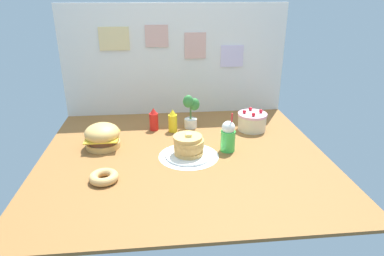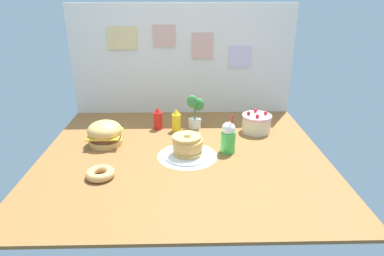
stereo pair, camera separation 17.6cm
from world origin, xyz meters
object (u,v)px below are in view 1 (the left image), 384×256
at_px(pancake_stack, 189,147).
at_px(donut_pink_glaze, 104,177).
at_px(ketchup_bottle, 154,120).
at_px(cream_soda_cup, 228,136).
at_px(layer_cake, 252,121).
at_px(potted_plant, 190,110).
at_px(burger, 102,136).
at_px(mustard_bottle, 173,121).

distance_m(pancake_stack, donut_pink_glaze, 0.61).
relative_size(pancake_stack, ketchup_bottle, 1.70).
bearing_deg(ketchup_bottle, cream_soda_cup, -40.38).
distance_m(layer_cake, potted_plant, 0.52).
bearing_deg(burger, pancake_stack, -19.25).
xyz_separation_m(pancake_stack, donut_pink_glaze, (-0.54, -0.28, -0.04)).
xyz_separation_m(layer_cake, cream_soda_cup, (-0.28, -0.37, 0.04)).
distance_m(burger, cream_soda_cup, 0.91).
relative_size(layer_cake, donut_pink_glaze, 1.34).
xyz_separation_m(donut_pink_glaze, potted_plant, (0.61, 0.81, 0.13)).
xyz_separation_m(burger, pancake_stack, (0.61, -0.21, -0.02)).
bearing_deg(layer_cake, burger, -169.67).
height_order(pancake_stack, layer_cake, layer_cake).
bearing_deg(mustard_bottle, burger, -155.09).
bearing_deg(potted_plant, ketchup_bottle, -175.64).
bearing_deg(layer_cake, ketchup_bottle, 174.31).
xyz_separation_m(ketchup_bottle, mustard_bottle, (0.15, -0.05, 0.00)).
distance_m(burger, potted_plant, 0.75).
distance_m(ketchup_bottle, potted_plant, 0.31).
height_order(pancake_stack, potted_plant, potted_plant).
distance_m(burger, donut_pink_glaze, 0.50).
height_order(layer_cake, potted_plant, potted_plant).
distance_m(burger, pancake_stack, 0.65).
relative_size(ketchup_bottle, potted_plant, 0.66).
bearing_deg(donut_pink_glaze, layer_cake, 32.55).
relative_size(burger, potted_plant, 0.87).
height_order(cream_soda_cup, potted_plant, potted_plant).
relative_size(mustard_bottle, potted_plant, 0.66).
bearing_deg(potted_plant, donut_pink_glaze, -126.86).
bearing_deg(cream_soda_cup, mustard_bottle, 133.23).
bearing_deg(cream_soda_cup, ketchup_bottle, 139.62).
relative_size(donut_pink_glaze, potted_plant, 0.61).
bearing_deg(mustard_bottle, potted_plant, 25.92).
height_order(donut_pink_glaze, potted_plant, potted_plant).
bearing_deg(donut_pink_glaze, burger, 98.13).
relative_size(burger, pancake_stack, 0.78).
bearing_deg(potted_plant, pancake_stack, -97.08).
bearing_deg(mustard_bottle, pancake_stack, -79.42).
distance_m(ketchup_bottle, mustard_bottle, 0.16).
relative_size(layer_cake, potted_plant, 0.82).
height_order(mustard_bottle, potted_plant, potted_plant).
relative_size(ketchup_bottle, donut_pink_glaze, 1.08).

